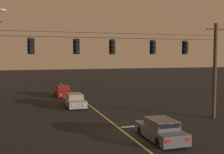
% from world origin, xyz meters
% --- Properties ---
extents(ground_plane, '(180.00, 180.00, 0.00)m').
position_xyz_m(ground_plane, '(0.00, 0.00, 0.00)').
color(ground_plane, black).
extents(lane_centre_stripe, '(0.14, 60.00, 0.01)m').
position_xyz_m(lane_centre_stripe, '(0.00, 8.13, 0.00)').
color(lane_centre_stripe, '#D1C64C').
rests_on(lane_centre_stripe, ground).
extents(stop_bar_paint, '(3.40, 0.36, 0.01)m').
position_xyz_m(stop_bar_paint, '(1.90, 1.53, 0.00)').
color(stop_bar_paint, silver).
rests_on(stop_bar_paint, ground).
extents(signal_span_assembly, '(19.57, 0.32, 8.11)m').
position_xyz_m(signal_span_assembly, '(0.00, 2.13, 4.21)').
color(signal_span_assembly, '#423021').
rests_on(signal_span_assembly, ground).
extents(traffic_light_leftmost, '(0.48, 0.41, 1.22)m').
position_xyz_m(traffic_light_leftmost, '(-6.15, 2.11, 6.05)').
color(traffic_light_leftmost, black).
extents(traffic_light_left_inner, '(0.48, 0.41, 1.22)m').
position_xyz_m(traffic_light_left_inner, '(-2.98, 2.11, 6.05)').
color(traffic_light_left_inner, black).
extents(traffic_light_centre, '(0.48, 0.41, 1.22)m').
position_xyz_m(traffic_light_centre, '(-0.26, 2.11, 6.05)').
color(traffic_light_centre, black).
extents(traffic_light_right_inner, '(0.48, 0.41, 1.22)m').
position_xyz_m(traffic_light_right_inner, '(3.10, 2.11, 6.05)').
color(traffic_light_right_inner, black).
extents(traffic_light_rightmost, '(0.48, 0.41, 1.22)m').
position_xyz_m(traffic_light_rightmost, '(5.99, 2.11, 6.05)').
color(traffic_light_rightmost, black).
extents(car_waiting_near_lane, '(1.80, 4.33, 1.39)m').
position_xyz_m(car_waiting_near_lane, '(1.58, -2.20, 0.65)').
color(car_waiting_near_lane, '#4C4C51').
rests_on(car_waiting_near_lane, ground).
extents(car_oncoming_lead, '(1.80, 4.42, 1.39)m').
position_xyz_m(car_oncoming_lead, '(-1.67, 10.87, 0.65)').
color(car_oncoming_lead, gray).
rests_on(car_oncoming_lead, ground).
extents(car_oncoming_trailing, '(1.80, 4.42, 1.39)m').
position_xyz_m(car_oncoming_trailing, '(-1.87, 18.69, 0.65)').
color(car_oncoming_trailing, maroon).
rests_on(car_oncoming_trailing, ground).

